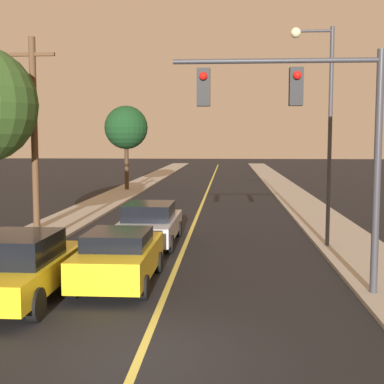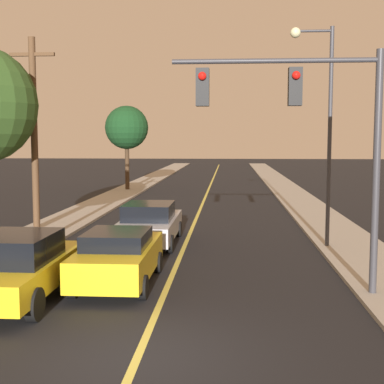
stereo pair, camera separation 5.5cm
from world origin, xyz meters
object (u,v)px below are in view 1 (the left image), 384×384
Objects in this scene: traffic_signal_mast at (309,120)px; tree_left_far at (126,128)px; car_outer_lane_front at (20,266)px; utility_pole_left at (34,137)px; car_near_lane_front at (119,256)px; car_near_lane_second at (150,223)px; streetlamp_right at (321,109)px.

tree_left_far is at bearing 109.68° from traffic_signal_mast.
car_outer_lane_front is 0.83× the size of traffic_signal_mast.
tree_left_far is (-0.77, 21.16, 0.81)m from utility_pole_left.
car_near_lane_front is 26.72m from tree_left_far.
tree_left_far is (-9.55, 26.71, 0.42)m from traffic_signal_mast.
car_near_lane_second is at bearing -76.90° from tree_left_far.
car_outer_lane_front is 0.64× the size of streetlamp_right.
car_outer_lane_front reaches higher than car_near_lane_second.
car_near_lane_second is 5.13m from utility_pole_left.
traffic_signal_mast is at bearing -70.32° from tree_left_far.
car_near_lane_second reaches higher than car_near_lane_front.
traffic_signal_mast is at bearing 6.99° from car_outer_lane_front.
streetlamp_right is at bearing 77.69° from traffic_signal_mast.
utility_pole_left reaches higher than car_near_lane_front.
car_near_lane_front is 0.74× the size of traffic_signal_mast.
car_near_lane_second is (-0.00, 5.52, 0.02)m from car_near_lane_front.
car_near_lane_second is 0.65× the size of streetlamp_right.
utility_pole_left is (-1.92, 6.39, 3.09)m from car_outer_lane_front.
car_near_lane_front is at bearing 36.99° from car_outer_lane_front.
traffic_signal_mast is (4.79, -6.24, 3.54)m from car_near_lane_second.
car_near_lane_front is at bearing -50.43° from utility_pole_left.
car_near_lane_front is 6.01m from traffic_signal_mast.
tree_left_far is at bearing 95.58° from car_outer_lane_front.
car_near_lane_second is 1.02× the size of car_outer_lane_front.
car_near_lane_front is at bearing -139.75° from streetlamp_right.
car_outer_lane_front is 27.95m from tree_left_far.
streetlamp_right reaches higher than traffic_signal_mast.
car_near_lane_front is 0.59× the size of utility_pole_left.
tree_left_far reaches higher than traffic_signal_mast.
car_near_lane_front is 0.69× the size of tree_left_far.
car_near_lane_second is 0.68× the size of utility_pole_left.
streetlamp_right is (8.14, 6.70, 4.06)m from car_outer_lane_front.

